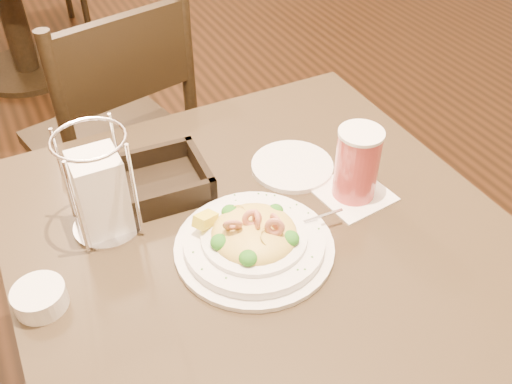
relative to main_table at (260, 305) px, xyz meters
name	(u,v)px	position (x,y,z in m)	size (l,w,h in m)	color
main_table	(260,305)	(0.00, 0.00, 0.00)	(0.90, 0.90, 0.71)	black
dining_chair_near	(117,137)	(-0.10, 0.73, 0.01)	(0.50, 0.50, 0.93)	black
pasta_bowl	(254,239)	(-0.03, -0.04, 0.25)	(0.32, 0.29, 0.09)	white
drink_glass	(357,164)	(0.21, 0.01, 0.30)	(0.15, 0.15, 0.15)	white
bread_basket	(157,183)	(-0.13, 0.20, 0.24)	(0.21, 0.18, 0.06)	black
napkin_caddy	(100,191)	(-0.25, 0.14, 0.31)	(0.13, 0.13, 0.21)	silver
side_plate	(292,166)	(0.15, 0.14, 0.23)	(0.17, 0.17, 0.01)	white
butter_ramekin	(40,298)	(-0.40, 0.01, 0.24)	(0.09, 0.09, 0.04)	white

